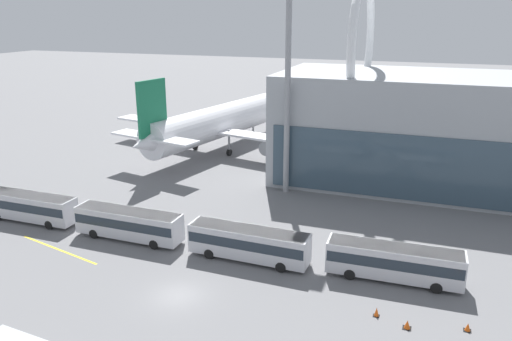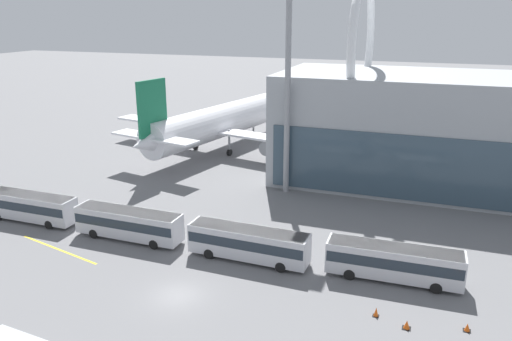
{
  "view_description": "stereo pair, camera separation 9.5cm",
  "coord_description": "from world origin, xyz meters",
  "px_view_note": "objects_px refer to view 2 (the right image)",
  "views": [
    {
      "loc": [
        18.62,
        -32.4,
        22.76
      ],
      "look_at": [
        -1.34,
        23.06,
        4.0
      ],
      "focal_mm": 35.0,
      "sensor_mm": 36.0,
      "label": 1
    },
    {
      "loc": [
        18.71,
        -32.36,
        22.76
      ],
      "look_at": [
        -1.34,
        23.06,
        4.0
      ],
      "focal_mm": 35.0,
      "sensor_mm": 36.0,
      "label": 2
    }
  ],
  "objects_px": {
    "shuttle_bus_0": "(29,205)",
    "shuttle_bus_3": "(394,261)",
    "floodlight_mast": "(288,59)",
    "shuttle_bus_1": "(129,222)",
    "shuttle_bus_2": "(248,242)",
    "traffic_cone_0": "(376,312)",
    "airliner_at_gate_near": "(215,123)",
    "traffic_cone_2": "(407,325)",
    "traffic_cone_1": "(467,327)"
  },
  "relations": [
    {
      "from": "shuttle_bus_2",
      "to": "traffic_cone_0",
      "type": "xyz_separation_m",
      "value": [
        12.71,
        -5.34,
        -1.51
      ]
    },
    {
      "from": "traffic_cone_2",
      "to": "traffic_cone_0",
      "type": "bearing_deg",
      "value": 160.55
    },
    {
      "from": "shuttle_bus_0",
      "to": "shuttle_bus_1",
      "type": "distance_m",
      "value": 13.38
    },
    {
      "from": "airliner_at_gate_near",
      "to": "floodlight_mast",
      "type": "bearing_deg",
      "value": -119.73
    },
    {
      "from": "shuttle_bus_3",
      "to": "traffic_cone_2",
      "type": "height_order",
      "value": "shuttle_bus_3"
    },
    {
      "from": "floodlight_mast",
      "to": "traffic_cone_2",
      "type": "distance_m",
      "value": 35.37
    },
    {
      "from": "traffic_cone_0",
      "to": "traffic_cone_1",
      "type": "xyz_separation_m",
      "value": [
        6.65,
        0.38,
        -0.06
      ]
    },
    {
      "from": "shuttle_bus_3",
      "to": "traffic_cone_0",
      "type": "bearing_deg",
      "value": -97.69
    },
    {
      "from": "floodlight_mast",
      "to": "shuttle_bus_0",
      "type": "bearing_deg",
      "value": -141.88
    },
    {
      "from": "shuttle_bus_2",
      "to": "floodlight_mast",
      "type": "bearing_deg",
      "value": 97.57
    },
    {
      "from": "shuttle_bus_1",
      "to": "traffic_cone_1",
      "type": "xyz_separation_m",
      "value": [
        32.74,
        -5.04,
        -1.58
      ]
    },
    {
      "from": "floodlight_mast",
      "to": "traffic_cone_1",
      "type": "relative_size",
      "value": 46.99
    },
    {
      "from": "shuttle_bus_1",
      "to": "floodlight_mast",
      "type": "bearing_deg",
      "value": 60.68
    },
    {
      "from": "traffic_cone_0",
      "to": "traffic_cone_2",
      "type": "distance_m",
      "value": 2.52
    },
    {
      "from": "shuttle_bus_0",
      "to": "floodlight_mast",
      "type": "xyz_separation_m",
      "value": [
        24.61,
        19.31,
        15.32
      ]
    },
    {
      "from": "shuttle_bus_1",
      "to": "traffic_cone_2",
      "type": "xyz_separation_m",
      "value": [
        28.46,
        -6.26,
        -1.56
      ]
    },
    {
      "from": "shuttle_bus_2",
      "to": "shuttle_bus_1",
      "type": "bearing_deg",
      "value": -179.0
    },
    {
      "from": "traffic_cone_2",
      "to": "traffic_cone_1",
      "type": "bearing_deg",
      "value": 15.89
    },
    {
      "from": "shuttle_bus_3",
      "to": "shuttle_bus_2",
      "type": "bearing_deg",
      "value": -177.98
    },
    {
      "from": "traffic_cone_0",
      "to": "shuttle_bus_0",
      "type": "bearing_deg",
      "value": 171.75
    },
    {
      "from": "floodlight_mast",
      "to": "traffic_cone_1",
      "type": "distance_m",
      "value": 36.82
    },
    {
      "from": "shuttle_bus_0",
      "to": "shuttle_bus_3",
      "type": "relative_size",
      "value": 1.0
    },
    {
      "from": "floodlight_mast",
      "to": "traffic_cone_1",
      "type": "xyz_separation_m",
      "value": [
        21.51,
        -24.65,
        -16.9
      ]
    },
    {
      "from": "shuttle_bus_0",
      "to": "shuttle_bus_2",
      "type": "relative_size",
      "value": 1.0
    },
    {
      "from": "airliner_at_gate_near",
      "to": "traffic_cone_2",
      "type": "distance_m",
      "value": 53.73
    },
    {
      "from": "shuttle_bus_3",
      "to": "traffic_cone_2",
      "type": "bearing_deg",
      "value": -77.85
    },
    {
      "from": "shuttle_bus_0",
      "to": "floodlight_mast",
      "type": "distance_m",
      "value": 34.83
    },
    {
      "from": "airliner_at_gate_near",
      "to": "shuttle_bus_2",
      "type": "relative_size",
      "value": 3.44
    },
    {
      "from": "traffic_cone_2",
      "to": "airliner_at_gate_near",
      "type": "bearing_deg",
      "value": 129.76
    },
    {
      "from": "shuttle_bus_2",
      "to": "floodlight_mast",
      "type": "height_order",
      "value": "floodlight_mast"
    },
    {
      "from": "traffic_cone_0",
      "to": "traffic_cone_2",
      "type": "relative_size",
      "value": 1.12
    },
    {
      "from": "shuttle_bus_0",
      "to": "shuttle_bus_3",
      "type": "xyz_separation_m",
      "value": [
        40.13,
        0.45,
        0.0
      ]
    },
    {
      "from": "airliner_at_gate_near",
      "to": "shuttle_bus_0",
      "type": "relative_size",
      "value": 3.46
    },
    {
      "from": "shuttle_bus_3",
      "to": "traffic_cone_2",
      "type": "relative_size",
      "value": 17.39
    },
    {
      "from": "airliner_at_gate_near",
      "to": "traffic_cone_0",
      "type": "distance_m",
      "value": 51.59
    },
    {
      "from": "shuttle_bus_0",
      "to": "traffic_cone_2",
      "type": "height_order",
      "value": "shuttle_bus_0"
    },
    {
      "from": "airliner_at_gate_near",
      "to": "traffic_cone_0",
      "type": "bearing_deg",
      "value": -129.46
    },
    {
      "from": "shuttle_bus_0",
      "to": "traffic_cone_0",
      "type": "relative_size",
      "value": 15.44
    },
    {
      "from": "shuttle_bus_2",
      "to": "traffic_cone_0",
      "type": "bearing_deg",
      "value": -21.45
    },
    {
      "from": "shuttle_bus_1",
      "to": "shuttle_bus_2",
      "type": "bearing_deg",
      "value": 0.14
    },
    {
      "from": "airliner_at_gate_near",
      "to": "traffic_cone_2",
      "type": "bearing_deg",
      "value": -128.03
    },
    {
      "from": "shuttle_bus_1",
      "to": "traffic_cone_2",
      "type": "height_order",
      "value": "shuttle_bus_1"
    },
    {
      "from": "shuttle_bus_0",
      "to": "traffic_cone_0",
      "type": "height_order",
      "value": "shuttle_bus_0"
    },
    {
      "from": "airliner_at_gate_near",
      "to": "traffic_cone_0",
      "type": "height_order",
      "value": "airliner_at_gate_near"
    },
    {
      "from": "shuttle_bus_2",
      "to": "shuttle_bus_3",
      "type": "height_order",
      "value": "same"
    },
    {
      "from": "shuttle_bus_3",
      "to": "traffic_cone_1",
      "type": "relative_size",
      "value": 18.68
    },
    {
      "from": "shuttle_bus_1",
      "to": "shuttle_bus_3",
      "type": "distance_m",
      "value": 26.77
    },
    {
      "from": "airliner_at_gate_near",
      "to": "shuttle_bus_1",
      "type": "relative_size",
      "value": 3.45
    },
    {
      "from": "shuttle_bus_0",
      "to": "shuttle_bus_2",
      "type": "bearing_deg",
      "value": -1.03
    },
    {
      "from": "floodlight_mast",
      "to": "traffic_cone_2",
      "type": "height_order",
      "value": "floodlight_mast"
    }
  ]
}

